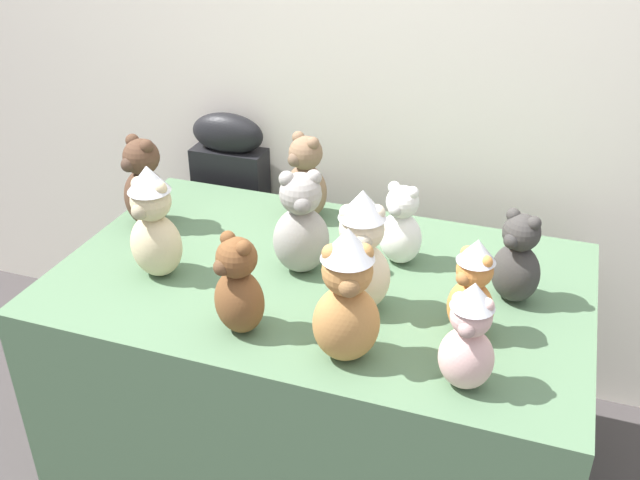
% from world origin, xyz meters
% --- Properties ---
extents(wall_back, '(7.00, 0.08, 2.60)m').
position_xyz_m(wall_back, '(0.00, 0.96, 1.30)').
color(wall_back, silver).
rests_on(wall_back, ground_plane).
extents(display_table, '(1.51, 0.92, 0.77)m').
position_xyz_m(display_table, '(0.00, 0.25, 0.38)').
color(display_table, '#4C6B4C').
rests_on(display_table, ground_plane).
extents(instrument_case, '(0.28, 0.12, 0.99)m').
position_xyz_m(instrument_case, '(-0.57, 0.84, 0.50)').
color(instrument_case, black).
rests_on(instrument_case, ground_plane).
extents(teddy_bear_cocoa, '(0.19, 0.18, 0.30)m').
position_xyz_m(teddy_bear_cocoa, '(-0.63, 0.37, 0.91)').
color(teddy_bear_cocoa, '#4C3323').
rests_on(teddy_bear_cocoa, display_table).
extents(teddy_bear_snow, '(0.15, 0.14, 0.25)m').
position_xyz_m(teddy_bear_snow, '(0.19, 0.41, 0.88)').
color(teddy_bear_snow, white).
rests_on(teddy_bear_snow, display_table).
extents(teddy_bear_chestnut, '(0.18, 0.17, 0.27)m').
position_xyz_m(teddy_bear_chestnut, '(-0.11, -0.06, 0.89)').
color(teddy_bear_chestnut, brown).
rests_on(teddy_bear_chestnut, display_table).
extents(teddy_bear_blush, '(0.13, 0.12, 0.28)m').
position_xyz_m(teddy_bear_blush, '(0.47, -0.08, 0.90)').
color(teddy_bear_blush, beige).
rests_on(teddy_bear_blush, display_table).
extents(teddy_bear_charcoal, '(0.17, 0.17, 0.26)m').
position_xyz_m(teddy_bear_charcoal, '(0.53, 0.32, 0.89)').
color(teddy_bear_charcoal, '#383533').
rests_on(teddy_bear_charcoal, display_table).
extents(teddy_bear_cream, '(0.19, 0.18, 0.35)m').
position_xyz_m(teddy_bear_cream, '(0.15, 0.14, 0.94)').
color(teddy_bear_cream, beige).
rests_on(teddy_bear_cream, display_table).
extents(teddy_bear_ginger, '(0.16, 0.15, 0.27)m').
position_xyz_m(teddy_bear_ginger, '(0.44, 0.12, 0.90)').
color(teddy_bear_ginger, '#D17F3D').
rests_on(teddy_bear_ginger, display_table).
extents(teddy_bear_mocha, '(0.19, 0.18, 0.29)m').
position_xyz_m(teddy_bear_mocha, '(-0.17, 0.59, 0.90)').
color(teddy_bear_mocha, '#7F6047').
rests_on(teddy_bear_mocha, display_table).
extents(teddy_bear_ash, '(0.21, 0.19, 0.31)m').
position_xyz_m(teddy_bear_ash, '(-0.06, 0.27, 0.91)').
color(teddy_bear_ash, gray).
rests_on(teddy_bear_ash, display_table).
extents(teddy_bear_caramel, '(0.20, 0.19, 0.36)m').
position_xyz_m(teddy_bear_caramel, '(0.18, -0.07, 0.94)').
color(teddy_bear_caramel, '#B27A42').
rests_on(teddy_bear_caramel, display_table).
extents(teddy_bear_sand, '(0.17, 0.15, 0.34)m').
position_xyz_m(teddy_bear_sand, '(-0.44, 0.11, 0.93)').
color(teddy_bear_sand, '#CCB78E').
rests_on(teddy_bear_sand, display_table).
extents(name_card_front_left, '(0.07, 0.02, 0.05)m').
position_xyz_m(name_card_front_left, '(0.15, 0.01, 0.79)').
color(name_card_front_left, white).
rests_on(name_card_front_left, display_table).
extents(name_card_front_middle, '(0.07, 0.01, 0.05)m').
position_xyz_m(name_card_front_middle, '(0.44, 0.01, 0.79)').
color(name_card_front_middle, white).
rests_on(name_card_front_middle, display_table).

